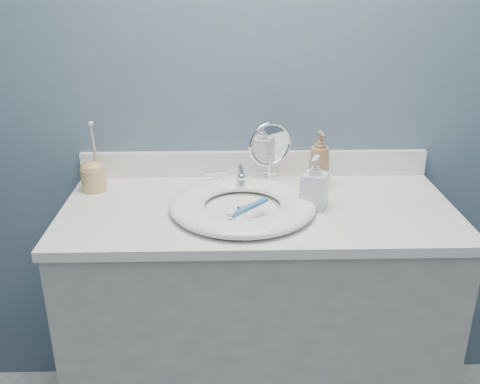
{
  "coord_description": "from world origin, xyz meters",
  "views": [
    {
      "loc": [
        -0.09,
        -0.55,
        1.57
      ],
      "look_at": [
        -0.06,
        0.94,
        0.94
      ],
      "focal_mm": 40.0,
      "sensor_mm": 36.0,
      "label": 1
    }
  ],
  "objects_px": {
    "soap_bottle_amber": "(320,159)",
    "soap_bottle_clear": "(315,182)",
    "toothbrush_holder": "(93,175)",
    "makeup_mirror": "(270,152)"
  },
  "relations": [
    {
      "from": "toothbrush_holder",
      "to": "soap_bottle_amber",
      "type": "bearing_deg",
      "value": 1.29
    },
    {
      "from": "makeup_mirror",
      "to": "soap_bottle_clear",
      "type": "xyz_separation_m",
      "value": [
        0.12,
        -0.17,
        -0.04
      ]
    },
    {
      "from": "makeup_mirror",
      "to": "soap_bottle_clear",
      "type": "bearing_deg",
      "value": -73.88
    },
    {
      "from": "toothbrush_holder",
      "to": "makeup_mirror",
      "type": "bearing_deg",
      "value": 1.27
    },
    {
      "from": "soap_bottle_amber",
      "to": "soap_bottle_clear",
      "type": "xyz_separation_m",
      "value": [
        -0.04,
        -0.17,
        -0.01
      ]
    },
    {
      "from": "makeup_mirror",
      "to": "toothbrush_holder",
      "type": "distance_m",
      "value": 0.59
    },
    {
      "from": "soap_bottle_amber",
      "to": "soap_bottle_clear",
      "type": "height_order",
      "value": "soap_bottle_amber"
    },
    {
      "from": "makeup_mirror",
      "to": "soap_bottle_clear",
      "type": "relative_size",
      "value": 1.37
    },
    {
      "from": "makeup_mirror",
      "to": "soap_bottle_amber",
      "type": "bearing_deg",
      "value": -18.83
    },
    {
      "from": "soap_bottle_amber",
      "to": "toothbrush_holder",
      "type": "bearing_deg",
      "value": 177.03
    }
  ]
}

